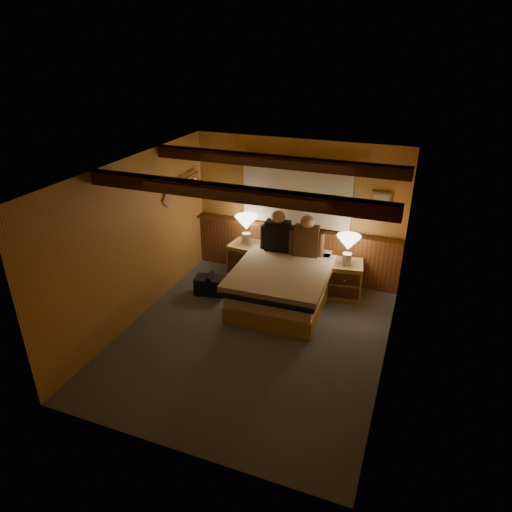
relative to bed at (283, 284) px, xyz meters
The scene contains 19 objects.
floor 1.12m from the bed, 95.31° to the right, with size 4.20×4.20×0.00m, color #4C505A.
ceiling 2.34m from the bed, 95.31° to the right, with size 4.20×4.20×0.00m, color #B48143.
wall_back 1.36m from the bed, 95.50° to the left, with size 3.60×3.60×0.00m, color gold.
wall_left 2.35m from the bed, 150.62° to the right, with size 4.20×4.20×0.00m, color gold.
wall_right 2.19m from the bed, 32.16° to the right, with size 4.20×4.20×0.00m, color gold.
wall_front 3.29m from the bed, 91.80° to the right, with size 3.60×3.60×0.00m, color gold.
wainscot 0.98m from the bed, 95.87° to the left, with size 3.60×0.23×0.94m.
curtain_window 1.54m from the bed, 95.91° to the left, with size 2.18×0.09×1.11m.
ceiling_beams 2.19m from the bed, 96.17° to the right, with size 3.60×1.65×0.16m.
coat_rail 2.32m from the bed, 164.43° to the left, with size 0.05×0.55×0.24m.
framed_print 2.02m from the bed, 38.87° to the left, with size 0.30×0.04×0.25m.
bed is the anchor object (origin of this frame).
nightstand_left 1.08m from the bed, 142.83° to the left, with size 0.60×0.55×0.62m.
nightstand_right 1.04m from the bed, 32.97° to the left, with size 0.61×0.57×0.59m.
lamp_left 1.27m from the bed, 143.00° to the left, with size 0.39×0.39×0.50m.
lamp_right 1.20m from the bed, 30.84° to the left, with size 0.37×0.37×0.49m.
person_left 0.89m from the bed, 116.13° to the left, with size 0.59×0.27×0.72m.
person_right 0.84m from the bed, 70.38° to the left, with size 0.58×0.28×0.71m.
duffel_bag 1.22m from the bed, behind, with size 0.54×0.38×0.35m.
Camera 1 is at (1.95, -4.95, 3.83)m, focal length 32.00 mm.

